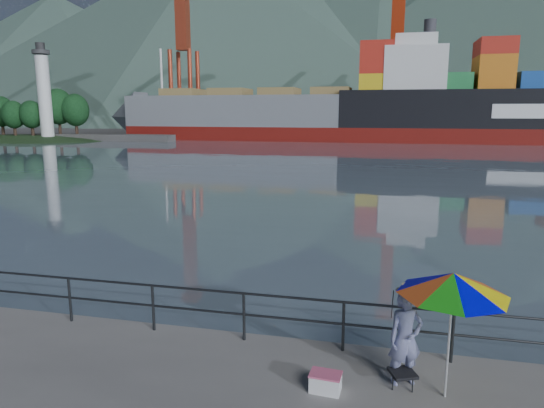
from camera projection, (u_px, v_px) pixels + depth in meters
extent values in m
cube|color=slate|center=(372.00, 127.00, 132.85)|extent=(500.00, 280.00, 0.00)
cube|color=#514F4C|center=(418.00, 134.00, 95.24)|extent=(200.00, 40.00, 0.40)
cylinder|color=#2D3033|center=(197.00, 289.00, 9.93)|extent=(22.00, 0.05, 0.05)
cylinder|color=#2D3033|center=(198.00, 310.00, 10.01)|extent=(22.00, 0.05, 0.05)
cube|color=#2D3033|center=(198.00, 312.00, 10.02)|extent=(22.00, 0.06, 1.00)
cone|color=#385147|center=(58.00, 58.00, 215.95)|extent=(228.80, 228.80, 55.00)
cone|color=#385147|center=(214.00, 33.00, 208.15)|extent=(312.00, 312.00, 75.00)
cone|color=#385147|center=(380.00, 37.00, 198.13)|extent=(282.88, 282.88, 68.00)
cone|color=#385147|center=(538.00, 18.00, 188.51)|extent=(332.80, 332.80, 80.00)
ellipsoid|color=#263F1E|center=(21.00, 139.00, 79.95)|extent=(48.00, 26.40, 8.40)
cylinder|color=white|center=(45.00, 98.00, 76.44)|extent=(2.00, 2.00, 13.00)
cylinder|color=#2D2D2D|center=(40.00, 49.00, 75.01)|extent=(1.80, 1.80, 2.00)
cube|color=yellow|center=(419.00, 128.00, 94.04)|extent=(6.00, 2.40, 2.60)
cube|color=yellow|center=(455.00, 121.00, 92.36)|extent=(6.00, 2.40, 5.20)
cube|color=gray|center=(491.00, 121.00, 90.92)|extent=(6.00, 2.40, 5.20)
cube|color=#267F3F|center=(528.00, 129.00, 89.73)|extent=(6.00, 2.40, 2.60)
cube|color=gray|center=(418.00, 127.00, 96.91)|extent=(6.00, 2.40, 2.60)
cube|color=yellow|center=(452.00, 127.00, 95.47)|extent=(6.00, 2.40, 2.60)
cube|color=#194CA5|center=(488.00, 121.00, 93.79)|extent=(6.00, 2.40, 5.20)
cube|color=orange|center=(525.00, 114.00, 92.11)|extent=(6.00, 2.40, 7.80)
cube|color=#194CA5|center=(418.00, 114.00, 99.29)|extent=(6.00, 2.40, 7.80)
imported|color=#323A8A|center=(405.00, 338.00, 8.19)|extent=(0.70, 0.59, 1.63)
cylinder|color=white|center=(449.00, 342.00, 7.75)|extent=(0.04, 0.04, 1.95)
cone|color=#199715|center=(453.00, 284.00, 7.56)|extent=(1.87, 1.87, 0.36)
cube|color=black|center=(403.00, 373.00, 8.19)|extent=(0.53, 0.53, 0.05)
cube|color=#2D3033|center=(402.00, 380.00, 8.22)|extent=(0.34, 0.34, 0.21)
cube|color=white|center=(325.00, 383.00, 8.06)|extent=(0.53, 0.37, 0.29)
cylinder|color=black|center=(390.00, 349.00, 9.52)|extent=(0.06, 1.90, 1.34)
cube|color=maroon|center=(297.00, 134.00, 80.27)|extent=(56.80, 9.83, 2.50)
cube|color=gray|center=(297.00, 111.00, 79.55)|extent=(56.80, 9.83, 5.00)
cube|color=silver|center=(414.00, 71.00, 74.40)|extent=(9.00, 8.26, 7.00)
cube|color=maroon|center=(519.00, 137.00, 72.29)|extent=(53.14, 8.86, 2.50)
cube|color=black|center=(522.00, 109.00, 71.52)|extent=(53.14, 8.86, 5.60)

